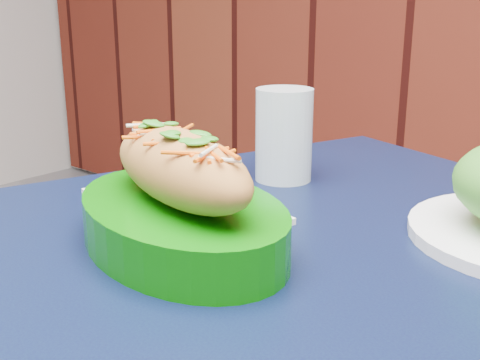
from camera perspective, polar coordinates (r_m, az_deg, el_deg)
The scene contains 2 objects.
banh_mi_basket at distance 0.56m, azimuth -5.62°, elevation -1.92°, with size 0.30×0.24×0.12m.
water_glass at distance 0.77m, azimuth 4.18°, elevation 4.30°, with size 0.07×0.07×0.12m, color silver.
Camera 1 is at (0.52, 0.95, 0.98)m, focal length 45.00 mm.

